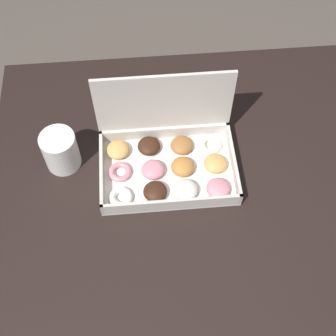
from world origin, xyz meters
TOP-DOWN VIEW (x-y plane):
  - ground_plane at (0.00, 0.00)m, footprint 8.00×8.00m
  - dining_table at (0.00, 0.00)m, footprint 1.03×1.03m
  - donut_box at (-0.05, 0.12)m, footprint 0.35×0.23m
  - coffee_mug at (-0.32, 0.15)m, footprint 0.09×0.09m

SIDE VIEW (x-z plane):
  - ground_plane at x=0.00m, z-range 0.00..0.00m
  - dining_table at x=0.00m, z-range 0.27..1.01m
  - donut_box at x=-0.05m, z-range 0.66..0.90m
  - coffee_mug at x=-0.32m, z-range 0.74..0.85m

